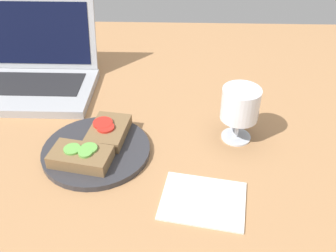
{
  "coord_description": "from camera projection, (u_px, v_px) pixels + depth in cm",
  "views": [
    {
      "loc": [
        9.48,
        -58.4,
        53.73
      ],
      "look_at": [
        7.55,
        2.16,
        8.0
      ],
      "focal_mm": 40.0,
      "sensor_mm": 36.0,
      "label": 1
    }
  ],
  "objects": [
    {
      "name": "wine_glass",
      "position": [
        240.0,
        106.0,
        0.76
      ],
      "size": [
        7.87,
        7.87,
        12.1
      ],
      "color": "white",
      "rests_on": "wooden_table"
    },
    {
      "name": "sandwich_with_cucumber",
      "position": [
        81.0,
        156.0,
        0.72
      ],
      "size": [
        12.6,
        8.56,
        3.02
      ],
      "color": "brown",
      "rests_on": "plate"
    },
    {
      "name": "sandwich_with_tomato",
      "position": [
        108.0,
        131.0,
        0.79
      ],
      "size": [
        8.85,
        11.66,
        2.81
      ],
      "color": "brown",
      "rests_on": "plate"
    },
    {
      "name": "laptop",
      "position": [
        30.0,
        74.0,
        0.95
      ],
      "size": [
        32.84,
        25.7,
        20.49
      ],
      "color": "#ADAFB5",
      "rests_on": "wooden_table"
    },
    {
      "name": "wooden_table",
      "position": [
        132.0,
        156.0,
        0.78
      ],
      "size": [
        140.0,
        140.0,
        3.0
      ],
      "primitive_type": "cube",
      "color": "#B27F51",
      "rests_on": "ground"
    },
    {
      "name": "napkin",
      "position": [
        203.0,
        201.0,
        0.66
      ],
      "size": [
        16.55,
        13.86,
        0.4
      ],
      "primitive_type": "cube",
      "rotation": [
        0.0,
        0.0,
        -0.17
      ],
      "color": "white",
      "rests_on": "wooden_table"
    },
    {
      "name": "plate",
      "position": [
        96.0,
        150.0,
        0.77
      ],
      "size": [
        21.99,
        21.99,
        1.25
      ],
      "primitive_type": "cylinder",
      "color": "#333338",
      "rests_on": "wooden_table"
    }
  ]
}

